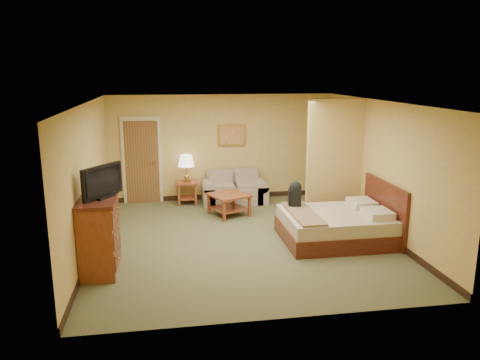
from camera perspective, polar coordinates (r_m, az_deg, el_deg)
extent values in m
plane|color=brown|center=(9.04, 0.22, -7.22)|extent=(6.00, 6.00, 0.00)
plane|color=white|center=(8.49, 0.23, 9.46)|extent=(6.00, 6.00, 0.00)
cube|color=tan|center=(11.59, -2.23, 3.97)|extent=(5.50, 0.02, 2.60)
cube|color=tan|center=(8.67, -18.02, 0.19)|extent=(0.02, 6.00, 2.60)
cube|color=tan|center=(9.51, 16.80, 1.39)|extent=(0.02, 6.00, 2.60)
cube|color=tan|center=(10.11, 11.46, 2.36)|extent=(1.20, 0.15, 2.60)
cube|color=beige|center=(11.53, -11.86, 2.39)|extent=(0.94, 0.06, 2.10)
cube|color=brown|center=(11.53, -11.86, 2.13)|extent=(0.80, 0.04, 2.00)
cylinder|color=#A7843D|center=(11.46, -10.37, 2.14)|extent=(0.04, 0.12, 0.04)
cube|color=black|center=(11.84, -2.17, -1.97)|extent=(5.50, 0.02, 0.12)
cube|color=gray|center=(11.40, -0.65, -1.88)|extent=(1.29, 0.69, 0.39)
cube|color=gray|center=(11.59, -0.88, 0.39)|extent=(1.29, 0.17, 0.41)
cube|color=gray|center=(11.31, -3.88, -1.90)|extent=(0.28, 0.69, 0.43)
cube|color=gray|center=(11.50, 2.53, -1.63)|extent=(0.28, 0.69, 0.43)
cube|color=maroon|center=(11.32, -6.51, -0.30)|extent=(0.50, 0.50, 0.04)
cube|color=maroon|center=(11.42, -6.46, -2.15)|extent=(0.42, 0.42, 0.03)
cube|color=maroon|center=(11.19, -7.45, -1.94)|extent=(0.05, 0.05, 0.51)
cube|color=maroon|center=(11.21, -5.40, -1.86)|extent=(0.05, 0.05, 0.51)
cube|color=maroon|center=(11.58, -7.52, -1.43)|extent=(0.05, 0.05, 0.51)
cube|color=maroon|center=(11.60, -5.54, -1.36)|extent=(0.05, 0.05, 0.51)
cylinder|color=#A7843D|center=(11.32, -6.52, -0.09)|extent=(0.20, 0.20, 0.04)
cylinder|color=#A7843D|center=(11.26, -6.55, 1.16)|extent=(0.03, 0.03, 0.33)
cone|color=white|center=(11.21, -6.58, 2.36)|extent=(0.39, 0.39, 0.27)
cube|color=maroon|center=(10.35, -1.36, -1.84)|extent=(1.01, 1.01, 0.04)
cube|color=maroon|center=(10.44, -1.35, -3.46)|extent=(0.87, 0.87, 0.03)
cube|color=maroon|center=(10.07, -2.95, -3.71)|extent=(0.05, 0.05, 0.46)
cube|color=maroon|center=(10.78, 0.13, -2.56)|extent=(0.05, 0.05, 0.46)
cube|color=#B78E3F|center=(11.56, -1.01, 5.45)|extent=(0.70, 0.03, 0.54)
cube|color=#B56737|center=(11.54, -0.99, 5.44)|extent=(0.58, 0.02, 0.43)
cube|color=maroon|center=(7.82, -16.76, -6.59)|extent=(0.53, 1.06, 1.16)
cube|color=#491911|center=(7.64, -17.06, -2.29)|extent=(0.60, 1.14, 0.06)
cube|color=black|center=(7.62, -16.34, -1.94)|extent=(0.38, 0.42, 0.03)
cube|color=black|center=(7.56, -16.45, -0.13)|extent=(0.54, 0.72, 0.50)
cube|color=#491911|center=(9.12, 11.56, -6.32)|extent=(2.01, 1.61, 0.30)
cube|color=beige|center=(9.03, 11.64, -4.69)|extent=(1.95, 1.55, 0.24)
cube|color=#491911|center=(9.37, 17.19, -3.53)|extent=(0.06, 1.71, 1.11)
cube|color=silver|center=(8.92, 16.41, -3.97)|extent=(0.45, 0.55, 0.14)
cube|color=silver|center=(9.53, 14.61, -2.76)|extent=(0.45, 0.55, 0.14)
cube|color=olive|center=(8.78, 7.69, -4.08)|extent=(0.45, 1.51, 0.05)
cube|color=black|center=(9.20, 6.76, -2.11)|extent=(0.24, 0.32, 0.39)
sphere|color=black|center=(9.15, 6.79, -0.92)|extent=(0.24, 0.24, 0.24)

